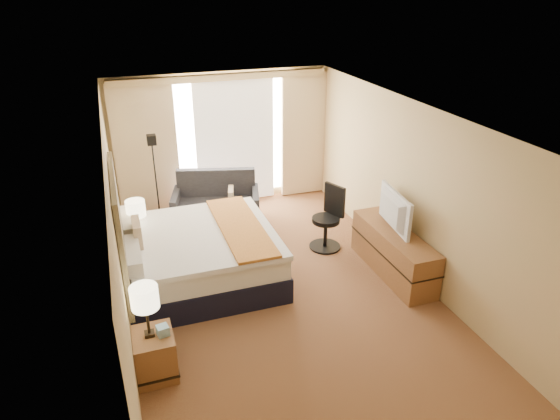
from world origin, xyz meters
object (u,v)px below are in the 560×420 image
object	(u,v)px
nightstand_left	(155,355)
lamp_left	(145,298)
lamp_right	(136,209)
bed	(196,256)
desk_chair	(328,221)
nightstand_right	(137,251)
media_dresser	(393,252)
loveseat	(217,208)
floor_lamp	(154,162)
television	(389,210)

from	to	relation	value
nightstand_left	lamp_left	distance (m)	0.77
lamp_left	lamp_right	size ratio (longest dim) A/B	1.05
bed	lamp_right	world-z (taller)	lamp_right
desk_chair	nightstand_right	bearing A→B (deg)	150.38
nightstand_right	media_dresser	distance (m)	3.97
nightstand_left	lamp_right	distance (m)	2.54
loveseat	floor_lamp	world-z (taller)	floor_lamp
desk_chair	television	xyz separation A→B (m)	(0.56, -0.91, 0.51)
media_dresser	bed	distance (m)	2.99
lamp_left	lamp_right	bearing A→B (deg)	88.00
loveseat	bed	bearing A→B (deg)	-96.43
media_dresser	desk_chair	bearing A→B (deg)	119.64
bed	loveseat	bearing A→B (deg)	68.47
loveseat	lamp_right	world-z (taller)	lamp_right
loveseat	floor_lamp	xyz separation A→B (m)	(-1.00, 0.40, 0.87)
television	bed	bearing A→B (deg)	84.89
nightstand_right	bed	distance (m)	1.07
bed	lamp_right	distance (m)	1.15
media_dresser	television	size ratio (longest dim) A/B	1.78
lamp_left	desk_chair	bearing A→B (deg)	34.20
loveseat	television	size ratio (longest dim) A/B	1.69
nightstand_left	floor_lamp	size ratio (longest dim) A/B	0.33
desk_chair	television	world-z (taller)	television
nightstand_left	bed	size ratio (longest dim) A/B	0.24
nightstand_right	loveseat	xyz separation A→B (m)	(1.51, 1.09, 0.05)
media_dresser	desk_chair	xyz separation A→B (m)	(-0.61, 1.08, 0.14)
nightstand_right	floor_lamp	size ratio (longest dim) A/B	0.33
media_dresser	floor_lamp	size ratio (longest dim) A/B	1.07
nightstand_left	loveseat	world-z (taller)	loveseat
nightstand_left	nightstand_right	world-z (taller)	same
nightstand_right	bed	xyz separation A→B (m)	(0.81, -0.69, 0.13)
nightstand_left	desk_chair	size ratio (longest dim) A/B	0.50
nightstand_right	floor_lamp	bearing A→B (deg)	71.12
nightstand_left	bed	bearing A→B (deg)	65.93
desk_chair	bed	bearing A→B (deg)	165.22
television	desk_chair	bearing A→B (deg)	38.36
media_dresser	loveseat	world-z (taller)	loveseat
nightstand_left	loveseat	xyz separation A→B (m)	(1.51, 3.59, 0.05)
lamp_right	bed	bearing A→B (deg)	-39.61
lamp_left	lamp_right	xyz separation A→B (m)	(0.08, 2.42, -0.02)
media_dresser	television	xyz separation A→B (m)	(-0.05, 0.17, 0.64)
nightstand_right	television	world-z (taller)	television
loveseat	floor_lamp	size ratio (longest dim) A/B	1.02
desk_chair	lamp_right	bearing A→B (deg)	151.56
lamp_left	loveseat	bearing A→B (deg)	66.75
lamp_right	nightstand_right	bearing A→B (deg)	129.18
media_dresser	lamp_right	size ratio (longest dim) A/B	2.96
nightstand_left	nightstand_right	distance (m)	2.50
floor_lamp	lamp_right	bearing A→B (deg)	-106.15
nightstand_left	lamp_left	world-z (taller)	lamp_left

